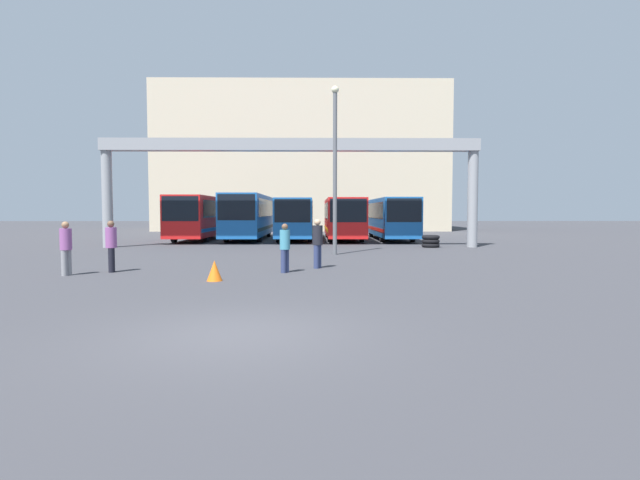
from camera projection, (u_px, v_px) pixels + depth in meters
ground_plane at (234, 334)px, 8.59m from camera, size 200.00×200.00×0.00m
building_backdrop at (302, 161)px, 57.64m from camera, size 31.63×12.00×15.84m
overhead_gantry at (291, 158)px, 29.05m from camera, size 22.01×0.80×6.33m
bus_slot_0 at (200, 215)px, 37.02m from camera, size 2.55×11.26×3.18m
bus_slot_1 at (249, 214)px, 37.68m from camera, size 2.62×12.51×3.31m
bus_slot_2 at (296, 216)px, 37.39m from camera, size 2.51×11.82×3.00m
bus_slot_3 at (343, 216)px, 37.36m from camera, size 2.57×11.67×3.02m
bus_slot_4 at (390, 216)px, 37.42m from camera, size 2.45×11.73×3.04m
pedestrian_mid_left at (318, 242)px, 18.51m from camera, size 0.38×0.38×1.83m
pedestrian_near_left at (111, 245)px, 17.31m from camera, size 0.37×0.37×1.79m
pedestrian_far_center at (66, 247)px, 16.42m from camera, size 0.37×0.37×1.78m
pedestrian_mid_right at (285, 247)px, 17.18m from camera, size 0.35×0.35×1.70m
traffic_cone at (215, 271)px, 15.16m from camera, size 0.47×0.47×0.62m
tire_stack at (431, 241)px, 29.29m from camera, size 1.04×1.04×0.72m
lamp_post at (335, 164)px, 24.17m from camera, size 0.36×0.36×8.15m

